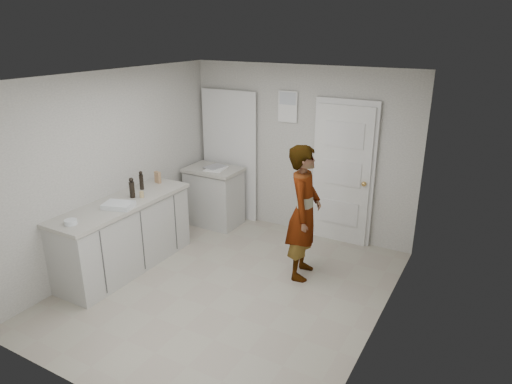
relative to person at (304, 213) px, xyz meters
The scene contains 12 objects.
ground 1.30m from the person, 129.76° to the right, with size 4.00×4.00×0.00m, color #A79C8C.
room_shell 1.45m from the person, 123.80° to the left, with size 4.00×4.00×4.00m.
main_counter 2.33m from the person, 155.33° to the right, with size 0.64×1.96×0.93m.
side_counter 2.08m from the person, 157.03° to the left, with size 0.84×0.61×0.93m.
person is the anchor object (origin of this frame).
cake_mix_box 2.17m from the person, behind, with size 0.10×0.04×0.16m, color #996A4C.
spice_jar 2.08m from the person, 159.86° to the right, with size 0.05×0.05×0.08m, color tan.
oil_cruet_a 2.20m from the person, 159.29° to the right, with size 0.07×0.07×0.27m.
oil_cruet_b 2.23m from the person, 167.55° to the right, with size 0.06×0.06×0.26m.
baking_dish 2.25m from the person, 150.18° to the right, with size 0.40×0.33×0.06m.
egg_bowl 2.69m from the person, 139.65° to the right, with size 0.14×0.14×0.05m.
papers 1.98m from the person, 156.68° to the left, with size 0.27×0.35×0.01m, color white.
Camera 1 is at (2.64, -4.02, 2.99)m, focal length 32.00 mm.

